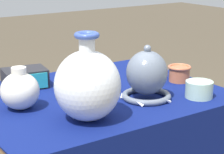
{
  "coord_description": "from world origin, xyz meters",
  "views": [
    {
      "loc": [
        -0.83,
        -1.34,
        1.24
      ],
      "look_at": [
        -0.02,
        -0.14,
        0.83
      ],
      "focal_mm": 70.0,
      "sensor_mm": 36.0,
      "label": 1
    }
  ],
  "objects_px": {
    "bowl_shallow_teal": "(151,69)",
    "cup_wide_terracotta": "(179,73)",
    "bowl_shallow_charcoal": "(89,78)",
    "pot_squat_celadon": "(199,89)",
    "vase_dome_bell": "(147,77)",
    "jar_round_ivory": "(20,90)",
    "vase_tall_bulbous": "(88,85)",
    "mosaic_tile_box": "(25,78)"
  },
  "relations": [
    {
      "from": "bowl_shallow_teal",
      "to": "cup_wide_terracotta",
      "type": "distance_m",
      "value": 0.13
    },
    {
      "from": "bowl_shallow_charcoal",
      "to": "cup_wide_terracotta",
      "type": "xyz_separation_m",
      "value": [
        0.34,
        -0.16,
        0.0
      ]
    },
    {
      "from": "pot_squat_celadon",
      "to": "bowl_shallow_teal",
      "type": "bearing_deg",
      "value": 85.18
    },
    {
      "from": "cup_wide_terracotta",
      "to": "vase_dome_bell",
      "type": "bearing_deg",
      "value": -158.55
    },
    {
      "from": "vase_dome_bell",
      "to": "cup_wide_terracotta",
      "type": "xyz_separation_m",
      "value": [
        0.25,
        0.1,
        -0.05
      ]
    },
    {
      "from": "bowl_shallow_charcoal",
      "to": "jar_round_ivory",
      "type": "bearing_deg",
      "value": -163.21
    },
    {
      "from": "bowl_shallow_charcoal",
      "to": "pot_squat_celadon",
      "type": "relative_size",
      "value": 1.49
    },
    {
      "from": "jar_round_ivory",
      "to": "pot_squat_celadon",
      "type": "height_order",
      "value": "jar_round_ivory"
    },
    {
      "from": "vase_dome_bell",
      "to": "jar_round_ivory",
      "type": "distance_m",
      "value": 0.45
    },
    {
      "from": "bowl_shallow_teal",
      "to": "bowl_shallow_charcoal",
      "type": "bearing_deg",
      "value": 170.71
    },
    {
      "from": "vase_tall_bulbous",
      "to": "pot_squat_celadon",
      "type": "bearing_deg",
      "value": -5.11
    },
    {
      "from": "bowl_shallow_charcoal",
      "to": "cup_wide_terracotta",
      "type": "relative_size",
      "value": 1.56
    },
    {
      "from": "mosaic_tile_box",
      "to": "bowl_shallow_charcoal",
      "type": "relative_size",
      "value": 1.21
    },
    {
      "from": "mosaic_tile_box",
      "to": "cup_wide_terracotta",
      "type": "xyz_separation_m",
      "value": [
        0.56,
        -0.28,
        -0.0
      ]
    },
    {
      "from": "jar_round_ivory",
      "to": "bowl_shallow_charcoal",
      "type": "bearing_deg",
      "value": 16.79
    },
    {
      "from": "mosaic_tile_box",
      "to": "jar_round_ivory",
      "type": "relative_size",
      "value": 1.25
    },
    {
      "from": "mosaic_tile_box",
      "to": "cup_wide_terracotta",
      "type": "height_order",
      "value": "mosaic_tile_box"
    },
    {
      "from": "bowl_shallow_teal",
      "to": "bowl_shallow_charcoal",
      "type": "xyz_separation_m",
      "value": [
        -0.28,
        0.05,
        -0.0
      ]
    },
    {
      "from": "bowl_shallow_teal",
      "to": "pot_squat_celadon",
      "type": "xyz_separation_m",
      "value": [
        -0.03,
        -0.31,
        -0.01
      ]
    },
    {
      "from": "vase_tall_bulbous",
      "to": "jar_round_ivory",
      "type": "height_order",
      "value": "vase_tall_bulbous"
    },
    {
      "from": "bowl_shallow_teal",
      "to": "bowl_shallow_charcoal",
      "type": "distance_m",
      "value": 0.29
    },
    {
      "from": "mosaic_tile_box",
      "to": "pot_squat_celadon",
      "type": "xyz_separation_m",
      "value": [
        0.48,
        -0.48,
        -0.01
      ]
    },
    {
      "from": "bowl_shallow_charcoal",
      "to": "vase_dome_bell",
      "type": "bearing_deg",
      "value": -70.88
    },
    {
      "from": "jar_round_ivory",
      "to": "bowl_shallow_charcoal",
      "type": "distance_m",
      "value": 0.35
    },
    {
      "from": "vase_tall_bulbous",
      "to": "bowl_shallow_teal",
      "type": "height_order",
      "value": "vase_tall_bulbous"
    },
    {
      "from": "jar_round_ivory",
      "to": "pot_squat_celadon",
      "type": "xyz_separation_m",
      "value": [
        0.59,
        -0.25,
        -0.04
      ]
    },
    {
      "from": "jar_round_ivory",
      "to": "vase_tall_bulbous",
      "type": "bearing_deg",
      "value": -57.13
    },
    {
      "from": "mosaic_tile_box",
      "to": "bowl_shallow_teal",
      "type": "bearing_deg",
      "value": -10.12
    },
    {
      "from": "vase_tall_bulbous",
      "to": "mosaic_tile_box",
      "type": "bearing_deg",
      "value": 93.11
    },
    {
      "from": "mosaic_tile_box",
      "to": "bowl_shallow_teal",
      "type": "distance_m",
      "value": 0.53
    },
    {
      "from": "bowl_shallow_charcoal",
      "to": "vase_tall_bulbous",
      "type": "bearing_deg",
      "value": -121.63
    },
    {
      "from": "cup_wide_terracotta",
      "to": "pot_squat_celadon",
      "type": "bearing_deg",
      "value": -112.9
    },
    {
      "from": "bowl_shallow_charcoal",
      "to": "pot_squat_celadon",
      "type": "distance_m",
      "value": 0.44
    },
    {
      "from": "bowl_shallow_teal",
      "to": "mosaic_tile_box",
      "type": "bearing_deg",
      "value": 161.01
    },
    {
      "from": "vase_tall_bulbous",
      "to": "pot_squat_celadon",
      "type": "distance_m",
      "value": 0.46
    },
    {
      "from": "mosaic_tile_box",
      "to": "pot_squat_celadon",
      "type": "bearing_deg",
      "value": -36.41
    },
    {
      "from": "vase_dome_bell",
      "to": "vase_tall_bulbous",
      "type": "bearing_deg",
      "value": -168.71
    },
    {
      "from": "bowl_shallow_teal",
      "to": "jar_round_ivory",
      "type": "distance_m",
      "value": 0.62
    },
    {
      "from": "bowl_shallow_teal",
      "to": "cup_wide_terracotta",
      "type": "relative_size",
      "value": 1.16
    },
    {
      "from": "vase_tall_bulbous",
      "to": "vase_dome_bell",
      "type": "distance_m",
      "value": 0.29
    },
    {
      "from": "vase_tall_bulbous",
      "to": "jar_round_ivory",
      "type": "relative_size",
      "value": 1.93
    },
    {
      "from": "vase_tall_bulbous",
      "to": "pot_squat_celadon",
      "type": "relative_size",
      "value": 2.79
    }
  ]
}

